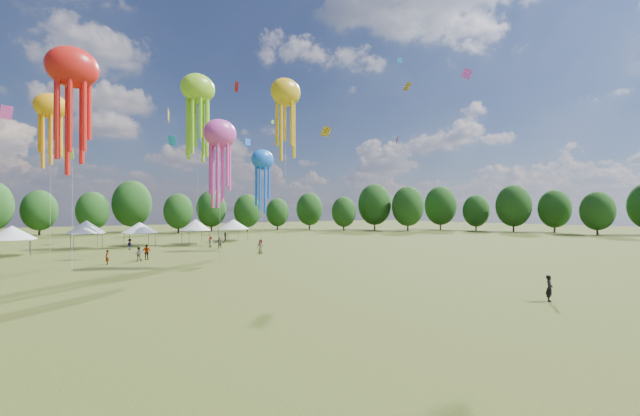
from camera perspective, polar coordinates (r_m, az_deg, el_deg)
ground at (r=24.28m, az=21.44°, el=-14.18°), size 300.00×300.00×0.00m
observer_main at (r=29.70m, az=29.93°, el=-9.92°), size 0.71×0.57×1.69m
spectator_near at (r=50.02m, az=-24.51°, el=-6.03°), size 0.90×0.78×1.59m
spectators_far at (r=60.68m, az=-16.96°, el=-4.96°), size 24.78×25.06×1.89m
festival_tents at (r=70.22m, az=-23.47°, el=-2.47°), size 38.92×12.18×4.26m
show_kites at (r=58.86m, az=-16.05°, el=12.73°), size 36.47×26.62×27.62m
small_kites at (r=61.94m, az=-19.97°, el=22.54°), size 70.56×59.28×45.14m
treeline at (r=76.29m, az=-25.58°, el=0.30°), size 201.57×95.24×13.43m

